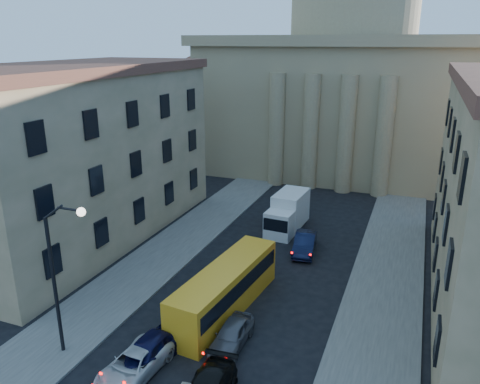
# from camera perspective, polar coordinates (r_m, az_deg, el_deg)

# --- Properties ---
(sidewalk_left) EXTENTS (5.00, 60.00, 0.15)m
(sidewalk_left) POSITION_cam_1_polar(r_m,az_deg,el_deg) (36.28, -11.42, -9.21)
(sidewalk_left) COLOR #514F4A
(sidewalk_left) RESTS_ON ground
(sidewalk_right) EXTENTS (5.00, 60.00, 0.15)m
(sidewalk_right) POSITION_cam_1_polar(r_m,az_deg,el_deg) (31.47, 16.67, -14.20)
(sidewalk_right) COLOR #514F4A
(sidewalk_right) RESTS_ON ground
(church) EXTENTS (68.02, 28.76, 36.60)m
(church) POSITION_cam_1_polar(r_m,az_deg,el_deg) (65.18, 13.17, 13.55)
(church) COLOR #8D7757
(church) RESTS_ON ground
(building_left) EXTENTS (11.60, 26.60, 14.70)m
(building_left) POSITION_cam_1_polar(r_m,az_deg,el_deg) (41.70, -19.03, 4.52)
(building_left) COLOR tan
(building_left) RESTS_ON ground
(street_lamp) EXTENTS (2.62, 0.44, 8.83)m
(street_lamp) POSITION_cam_1_polar(r_m,az_deg,el_deg) (26.12, -21.09, -8.61)
(street_lamp) COLOR black
(street_lamp) RESTS_ON ground
(car_left_near) EXTENTS (2.27, 4.73, 1.56)m
(car_left_near) POSITION_cam_1_polar(r_m,az_deg,el_deg) (26.58, -11.16, -18.53)
(car_left_near) COLOR black
(car_left_near) RESTS_ON ground
(car_left_mid) EXTENTS (2.51, 4.91, 1.33)m
(car_left_mid) POSITION_cam_1_polar(r_m,az_deg,el_deg) (26.06, -12.79, -19.82)
(car_left_mid) COLOR silver
(car_left_mid) RESTS_ON ground
(car_right_far) EXTENTS (1.67, 4.06, 1.38)m
(car_right_far) POSITION_cam_1_polar(r_m,az_deg,el_deg) (27.50, -1.01, -16.99)
(car_right_far) COLOR #535257
(car_right_far) RESTS_ON ground
(car_right_distant) EXTENTS (2.20, 4.80, 1.53)m
(car_right_distant) POSITION_cam_1_polar(r_m,az_deg,el_deg) (38.49, 7.90, -6.22)
(car_right_distant) COLOR black
(car_right_distant) RESTS_ON ground
(city_bus) EXTENTS (3.41, 10.58, 2.93)m
(city_bus) POSITION_cam_1_polar(r_m,az_deg,el_deg) (30.18, -1.76, -11.55)
(city_bus) COLOR orange
(city_bus) RESTS_ON ground
(box_truck) EXTENTS (2.72, 6.14, 3.30)m
(box_truck) POSITION_cam_1_polar(r_m,az_deg,el_deg) (42.49, 5.81, -2.59)
(box_truck) COLOR silver
(box_truck) RESTS_ON ground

